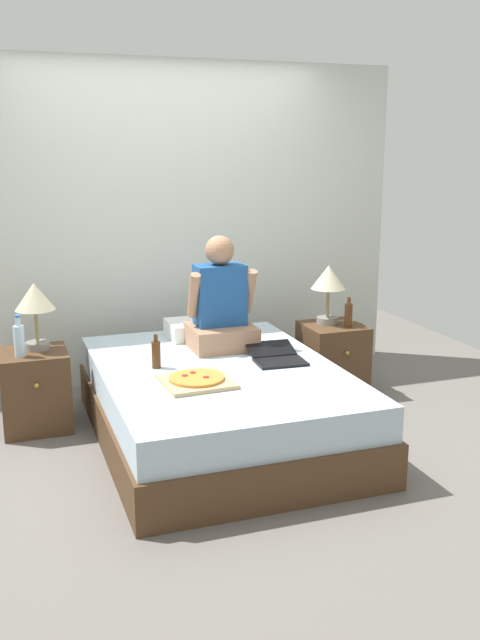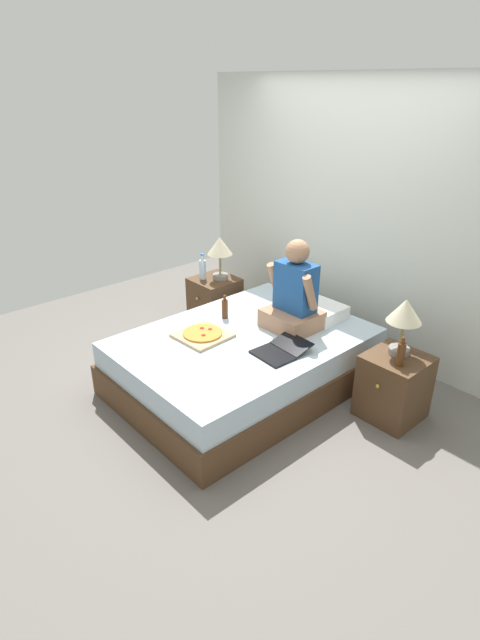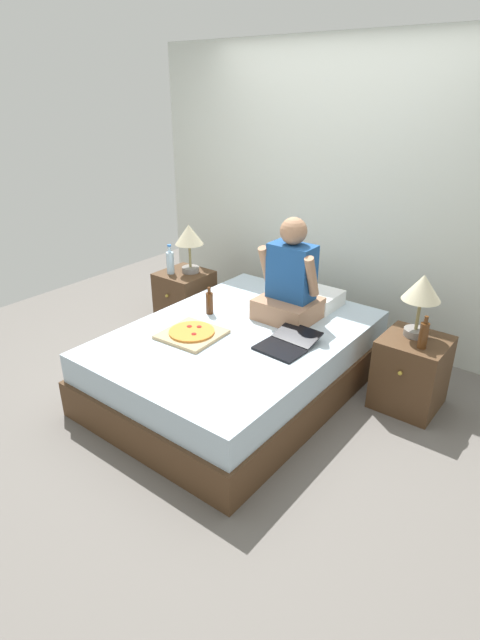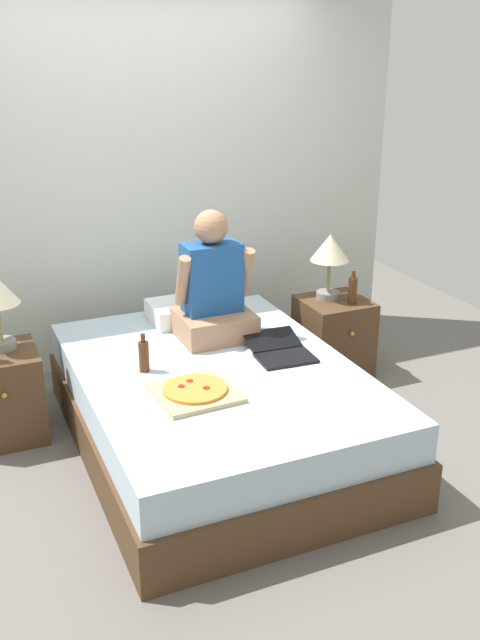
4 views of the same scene
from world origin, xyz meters
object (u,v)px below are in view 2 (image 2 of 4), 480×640
(laptop, at_px, (279,351))
(lamp_on_right_nightstand, at_px, (405,315))
(nightstand_left, at_px, (215,302))
(person_seated, at_px, (294,296))
(lamp_on_left_nightstand, at_px, (220,249))
(pizza_box, at_px, (203,335))
(beer_bottle, at_px, (401,354))
(beer_bottle_on_bed, at_px, (225,308))
(nightstand_right, at_px, (394,387))
(water_bottle, at_px, (203,269))
(bed, at_px, (244,361))

(laptop, bearing_deg, lamp_on_right_nightstand, 43.16)
(nightstand_left, xyz_separation_m, person_seated, (1.26, -0.15, 0.51))
(nightstand_left, bearing_deg, laptop, -20.86)
(lamp_on_left_nightstand, bearing_deg, pizza_box, -46.66)
(nightstand_left, xyz_separation_m, lamp_on_right_nightstand, (2.18, 0.05, 0.59))
(beer_bottle, relative_size, beer_bottle_on_bed, 1.05)
(lamp_on_left_nightstand, relative_size, beer_bottle, 1.96)
(pizza_box, bearing_deg, nightstand_right, 32.56)
(water_bottle, relative_size, nightstand_right, 0.52)
(water_bottle, bearing_deg, person_seated, -2.45)
(water_bottle, bearing_deg, lamp_on_right_nightstand, 3.55)
(water_bottle, height_order, person_seated, person_seated)
(nightstand_right, relative_size, person_seated, 0.68)
(person_seated, xyz_separation_m, laptop, (0.25, -0.43, -0.27))
(beer_bottle, bearing_deg, water_bottle, 179.76)
(lamp_on_left_nightstand, distance_m, laptop, 1.64)
(nightstand_left, distance_m, lamp_on_right_nightstand, 2.26)
(lamp_on_left_nightstand, bearing_deg, beer_bottle, -3.84)
(bed, height_order, lamp_on_right_nightstand, lamp_on_right_nightstand)
(nightstand_right, xyz_separation_m, beer_bottle, (0.07, -0.10, 0.36))
(lamp_on_left_nightstand, bearing_deg, bed, -30.62)
(beer_bottle, distance_m, pizza_box, 1.58)
(pizza_box, height_order, beer_bottle_on_bed, beer_bottle_on_bed)
(lamp_on_left_nightstand, height_order, lamp_on_right_nightstand, same)
(person_seated, distance_m, pizza_box, 0.84)
(nightstand_right, relative_size, pizza_box, 1.27)
(nightstand_right, height_order, beer_bottle_on_bed, beer_bottle_on_bed)
(pizza_box, bearing_deg, lamp_on_right_nightstand, 34.69)
(bed, relative_size, laptop, 4.84)
(bed, distance_m, beer_bottle, 1.33)
(person_seated, distance_m, laptop, 0.56)
(person_seated, bearing_deg, lamp_on_left_nightstand, 170.81)
(nightstand_right, distance_m, pizza_box, 1.59)
(water_bottle, bearing_deg, nightstand_left, 48.35)
(laptop, height_order, beer_bottle_on_bed, beer_bottle_on_bed)
(lamp_on_right_nightstand, bearing_deg, nightstand_left, -178.68)
(person_seated, xyz_separation_m, beer_bottle_on_bed, (-0.53, -0.32, -0.20))
(beer_bottle, bearing_deg, lamp_on_right_nightstand, 123.69)
(bed, bearing_deg, beer_bottle, 22.22)
(nightstand_right, relative_size, laptop, 1.24)
(water_bottle, xyz_separation_m, lamp_on_right_nightstand, (2.26, 0.14, 0.22))
(nightstand_left, distance_m, person_seated, 1.36)
(beer_bottle, bearing_deg, bed, -157.78)
(laptop, bearing_deg, person_seated, 120.35)
(bed, height_order, lamp_on_left_nightstand, lamp_on_left_nightstand)
(person_seated, bearing_deg, beer_bottle, 2.66)
(beer_bottle_on_bed, bearing_deg, nightstand_left, 147.22)
(lamp_on_left_nightstand, relative_size, beer_bottle_on_bed, 2.05)
(water_bottle, height_order, beer_bottle_on_bed, water_bottle)
(laptop, bearing_deg, bed, -179.44)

